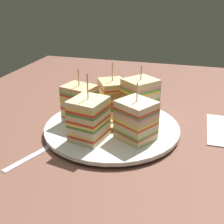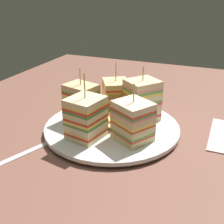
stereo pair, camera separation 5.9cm
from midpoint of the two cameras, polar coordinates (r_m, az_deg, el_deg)
The scene contains 9 objects.
ground_plane at distance 61.07cm, azimuth -2.76°, elevation -4.59°, with size 118.10×91.29×1.80cm, color brown.
plate at distance 60.26cm, azimuth -2.79°, elevation -3.14°, with size 27.87×27.87×1.38cm.
sandwich_wedge_0 at distance 53.53cm, azimuth 1.61°, elevation -1.67°, with size 8.20×8.43×11.03cm.
sandwich_wedge_1 at distance 61.51cm, azimuth 2.80°, elevation 2.48°, with size 8.55×8.44×11.85cm.
sandwich_wedge_2 at distance 64.86cm, azimuth -2.51°, elevation 2.99°, with size 8.26×7.90×11.59cm.
sandwich_wedge_3 at distance 60.72cm, azimuth -9.13°, elevation 1.48°, with size 6.49×7.50×11.50cm.
sandwich_wedge_4 at distance 53.76cm, azimuth -7.72°, elevation -1.48°, with size 7.44×6.97×12.77cm.
chip_pile at distance 59.39cm, azimuth -2.55°, elevation -1.94°, with size 7.51×5.69×1.78cm.
spoon at distance 57.57cm, azimuth -13.98°, elevation -5.78°, with size 15.28×7.32×1.00cm.
Camera 1 is at (-51.62, -14.85, 28.31)cm, focal length 46.31 mm.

